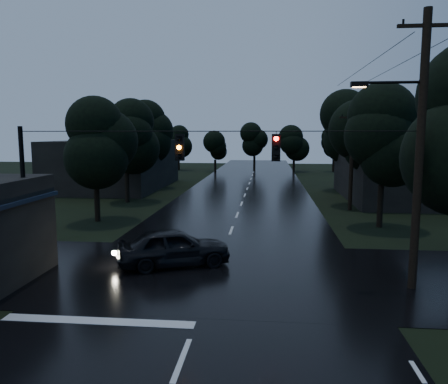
# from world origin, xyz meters

# --- Properties ---
(main_road) EXTENTS (12.00, 120.00, 0.02)m
(main_road) POSITION_xyz_m (0.00, 30.00, 0.00)
(main_road) COLOR black
(main_road) RESTS_ON ground
(cross_street) EXTENTS (60.00, 9.00, 0.02)m
(cross_street) POSITION_xyz_m (0.00, 12.00, 0.00)
(cross_street) COLOR black
(cross_street) RESTS_ON ground
(building_far_right) EXTENTS (10.00, 14.00, 4.40)m
(building_far_right) POSITION_xyz_m (14.00, 34.00, 2.20)
(building_far_right) COLOR black
(building_far_right) RESTS_ON ground
(building_far_left) EXTENTS (10.00, 16.00, 5.00)m
(building_far_left) POSITION_xyz_m (-14.00, 40.00, 2.50)
(building_far_left) COLOR black
(building_far_left) RESTS_ON ground
(utility_pole_main) EXTENTS (3.50, 0.30, 10.00)m
(utility_pole_main) POSITION_xyz_m (7.41, 11.00, 5.26)
(utility_pole_main) COLOR black
(utility_pole_main) RESTS_ON ground
(utility_pole_far) EXTENTS (2.00, 0.30, 7.50)m
(utility_pole_far) POSITION_xyz_m (8.30, 28.00, 3.88)
(utility_pole_far) COLOR black
(utility_pole_far) RESTS_ON ground
(anchor_pole_left) EXTENTS (0.18, 0.18, 6.00)m
(anchor_pole_left) POSITION_xyz_m (-7.50, 11.00, 3.00)
(anchor_pole_left) COLOR black
(anchor_pole_left) RESTS_ON ground
(span_signals) EXTENTS (15.00, 0.37, 1.12)m
(span_signals) POSITION_xyz_m (0.56, 10.99, 5.24)
(span_signals) COLOR black
(span_signals) RESTS_ON ground
(tree_left_a) EXTENTS (3.92, 3.92, 8.26)m
(tree_left_a) POSITION_xyz_m (-9.00, 22.00, 5.24)
(tree_left_a) COLOR black
(tree_left_a) RESTS_ON ground
(tree_left_b) EXTENTS (4.20, 4.20, 8.85)m
(tree_left_b) POSITION_xyz_m (-9.60, 30.00, 5.62)
(tree_left_b) COLOR black
(tree_left_b) RESTS_ON ground
(tree_left_c) EXTENTS (4.48, 4.48, 9.44)m
(tree_left_c) POSITION_xyz_m (-10.20, 40.00, 5.99)
(tree_left_c) COLOR black
(tree_left_c) RESTS_ON ground
(tree_right_a) EXTENTS (4.20, 4.20, 8.85)m
(tree_right_a) POSITION_xyz_m (9.00, 22.00, 5.62)
(tree_right_a) COLOR black
(tree_right_a) RESTS_ON ground
(tree_right_b) EXTENTS (4.48, 4.48, 9.44)m
(tree_right_b) POSITION_xyz_m (9.60, 30.00, 5.99)
(tree_right_b) COLOR black
(tree_right_b) RESTS_ON ground
(tree_right_c) EXTENTS (4.76, 4.76, 10.03)m
(tree_right_c) POSITION_xyz_m (10.20, 40.00, 6.37)
(tree_right_c) COLOR black
(tree_right_c) RESTS_ON ground
(car) EXTENTS (5.25, 3.64, 1.66)m
(car) POSITION_xyz_m (-1.91, 12.90, 0.83)
(car) COLOR black
(car) RESTS_ON ground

